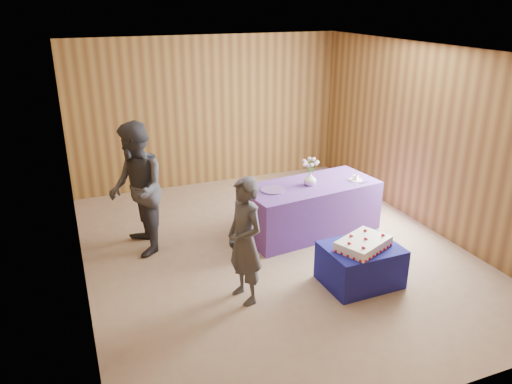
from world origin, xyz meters
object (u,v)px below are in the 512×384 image
sheet_cake (363,244)px  vase (310,179)px  serving_table (310,208)px  guest_left (245,241)px  guest_right (137,190)px  cake_table (360,265)px

sheet_cake → vase: size_ratio=4.15×
serving_table → sheet_cake: bearing=-100.8°
guest_left → guest_right: (-0.92, 1.65, 0.16)m
guest_right → vase: bearing=80.3°
cake_table → sheet_cake: (-0.01, -0.04, 0.31)m
vase → cake_table: bearing=-92.7°
guest_right → cake_table: bearing=49.8°
cake_table → guest_left: guest_left is taller
guest_right → guest_left: bearing=27.0°
serving_table → guest_left: size_ratio=1.33×
guest_left → guest_right: 1.89m
cake_table → serving_table: 1.55m
serving_table → vase: 0.47m
guest_left → guest_right: size_ratio=0.82×
serving_table → vase: (-0.02, -0.02, 0.47)m
sheet_cake → vase: 1.59m
vase → guest_left: bearing=-138.6°
serving_table → cake_table: bearing=-100.5°
cake_table → sheet_cake: sheet_cake is taller
cake_table → guest_left: bearing=170.9°
serving_table → vase: vase is taller
guest_left → cake_table: bearing=69.5°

